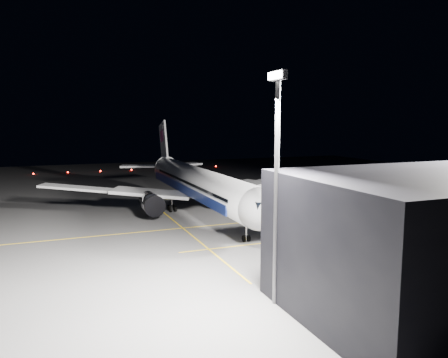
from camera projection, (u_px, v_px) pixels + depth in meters
ground at (199, 213)px, 78.77m from camera, size 200.00×200.00×0.00m
guide_line_main at (219, 225)px, 69.55m from camera, size 0.25×80.00×0.01m
guide_line_cross at (167, 215)px, 76.59m from camera, size 70.00×0.25×0.01m
guide_line_side at (315, 237)px, 62.11m from camera, size 0.25×40.00×0.01m
airliner at (197, 183)px, 79.07m from camera, size 61.48×54.22×16.64m
jet_bridge at (362, 202)px, 64.43m from camera, size 3.60×34.40×6.30m
floodlight_mast_south at (277, 168)px, 38.05m from camera, size 2.40×0.67×20.70m
taxiway_lights at (131, 170)px, 145.14m from camera, size 0.44×60.44×0.44m
service_truck at (293, 270)px, 43.97m from camera, size 6.00×3.47×2.89m
baggage_tug at (284, 202)px, 84.61m from camera, size 2.23×1.84×1.54m
safety_cone_a at (271, 213)px, 77.37m from camera, size 0.36×0.36×0.55m
safety_cone_b at (284, 212)px, 78.28m from camera, size 0.37×0.37×0.55m
safety_cone_c at (209, 202)px, 87.49m from camera, size 0.44×0.44×0.66m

